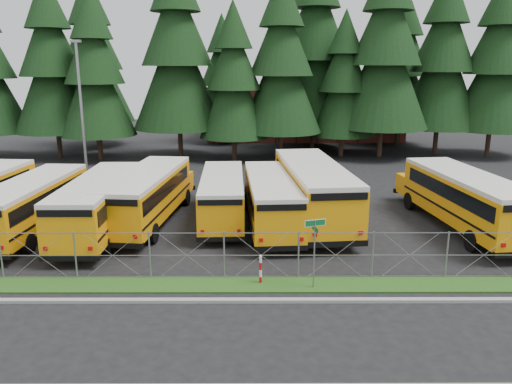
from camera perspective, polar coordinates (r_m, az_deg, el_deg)
ground at (r=21.57m, az=-0.77°, el=-8.74°), size 120.00×120.00×0.00m
curb at (r=18.73m, az=-0.87°, el=-12.29°), size 50.00×0.25×0.12m
grass_verge at (r=20.00m, az=-0.82°, el=-10.57°), size 50.00×1.40×0.06m
chainlink_fence at (r=20.26m, az=-0.81°, el=-7.25°), size 44.00×0.10×2.00m
brick_building at (r=60.36m, az=5.38°, el=9.12°), size 22.00×10.00×6.00m
bus_1 at (r=28.17m, az=-23.94°, el=-1.43°), size 3.08×10.74×2.78m
bus_2 at (r=26.87m, az=-17.16°, el=-1.44°), size 2.63×10.98×2.88m
bus_3 at (r=27.82m, az=-12.12°, el=-0.53°), size 3.76×11.36×2.92m
bus_4 at (r=27.73m, az=-3.84°, el=-0.62°), size 2.76×10.05×2.61m
bus_5 at (r=26.66m, az=1.71°, el=-1.04°), size 3.16×10.68×2.76m
bus_6 at (r=27.85m, az=6.41°, el=0.04°), size 4.08×12.54×3.23m
bus_east at (r=28.38m, az=22.49°, el=-0.94°), size 4.01×11.72×3.01m
street_sign at (r=19.14m, az=6.73°, el=-5.37°), size 0.81×0.53×2.81m
striped_bollard at (r=19.93m, az=0.52°, el=-8.87°), size 0.11×0.11×1.20m
light_standard at (r=38.65m, az=-19.34°, el=9.18°), size 0.70×0.35×10.14m
conifer_1 at (r=49.97m, az=-22.30°, el=13.04°), size 7.42×7.42×16.40m
conifer_2 at (r=47.47m, az=-17.97°, el=12.57°), size 6.81×6.81×15.06m
conifer_3 at (r=47.10m, az=-9.00°, el=15.13°), size 8.34×8.34×18.45m
conifer_4 at (r=45.21m, az=-2.57°, el=12.46°), size 6.29×6.29×13.92m
conifer_5 at (r=46.02m, az=2.89°, el=14.13°), size 7.49×7.49×16.57m
conifer_6 at (r=47.74m, az=9.99°, el=12.02°), size 6.04×6.04×13.36m
conifer_7 at (r=48.14m, az=14.56°, el=14.90°), size 8.39×8.39×18.55m
conifer_8 at (r=51.38m, az=20.54°, el=13.67°), size 7.79×7.79×17.24m
conifer_9 at (r=52.10m, az=25.83°, el=12.93°), size 7.60×7.60×16.81m
conifer_10 at (r=55.89m, az=-18.20°, el=14.00°), size 7.94×7.94×17.55m
conifer_11 at (r=55.75m, az=-3.85°, el=12.73°), size 6.23×6.23×13.78m
conifer_12 at (r=51.18m, az=6.75°, el=15.73°), size 8.82×8.82×19.52m
conifer_13 at (r=55.99m, az=16.31°, el=13.41°), size 7.30×7.30×16.14m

